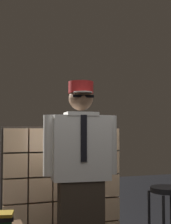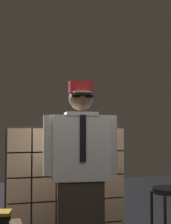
{
  "view_description": "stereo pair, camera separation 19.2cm",
  "coord_description": "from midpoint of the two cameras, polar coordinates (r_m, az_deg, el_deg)",
  "views": [
    {
      "loc": [
        -0.99,
        -2.37,
        1.3
      ],
      "look_at": [
        0.02,
        0.49,
        1.47
      ],
      "focal_mm": 52.21,
      "sensor_mm": 36.0,
      "label": 1
    },
    {
      "loc": [
        -0.8,
        -2.43,
        1.3
      ],
      "look_at": [
        0.02,
        0.49,
        1.47
      ],
      "focal_mm": 52.21,
      "sensor_mm": 36.0,
      "label": 2
    }
  ],
  "objects": [
    {
      "name": "bar_stool",
      "position": [
        3.44,
        16.26,
        -15.73
      ],
      "size": [
        0.34,
        0.34,
        0.74
      ],
      "color": "black",
      "rests_on": "ground"
    },
    {
      "name": "glass_block_wall",
      "position": [
        3.73,
        -1.71,
        -13.1
      ],
      "size": [
        1.36,
        0.1,
        1.36
      ],
      "color": "#E0B78C",
      "rests_on": "ground"
    },
    {
      "name": "standing_person",
      "position": [
        3.05,
        1.0,
        -10.5
      ],
      "size": [
        0.7,
        0.32,
        1.76
      ],
      "rotation": [
        0.0,
        0.0,
        -0.1
      ],
      "color": "#382D23",
      "rests_on": "ground"
    }
  ]
}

